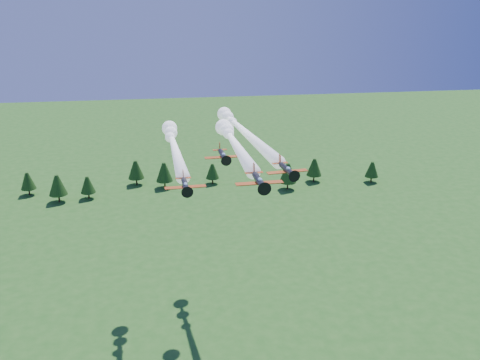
{
  "coord_description": "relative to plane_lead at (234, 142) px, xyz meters",
  "views": [
    {
      "loc": [
        -12.7,
        -88.92,
        74.17
      ],
      "look_at": [
        0.53,
        0.0,
        42.14
      ],
      "focal_mm": 40.0,
      "sensor_mm": 36.0,
      "label": 1
    }
  ],
  "objects": [
    {
      "name": "plane_right",
      "position": [
        4.01,
        14.12,
        -1.19
      ],
      "size": [
        11.5,
        54.16,
        3.7
      ],
      "rotation": [
        0.0,
        0.0,
        0.12
      ],
      "color": "black",
      "rests_on": "ground"
    },
    {
      "name": "plane_left",
      "position": [
        -12.15,
        8.08,
        -2.53
      ],
      "size": [
        7.3,
        45.76,
        3.7
      ],
      "rotation": [
        0.0,
        0.0,
        0.05
      ],
      "color": "black",
      "rests_on": "ground"
    },
    {
      "name": "plane_slot",
      "position": [
        -3.34,
        -8.98,
        0.0
      ],
      "size": [
        7.12,
        7.74,
        2.5
      ],
      "rotation": [
        0.0,
        0.0,
        0.06
      ],
      "color": "black",
      "rests_on": "ground"
    },
    {
      "name": "treeline",
      "position": [
        -21.3,
        93.64,
        -38.13
      ],
      "size": [
        164.04,
        21.19,
        11.97
      ],
      "color": "#382314",
      "rests_on": "ground"
    },
    {
      "name": "plane_lead",
      "position": [
        0.0,
        0.0,
        0.0
      ],
      "size": [
        7.99,
        43.45,
        3.7
      ],
      "rotation": [
        0.0,
        0.0,
        0.04
      ],
      "color": "black",
      "rests_on": "ground"
    }
  ]
}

